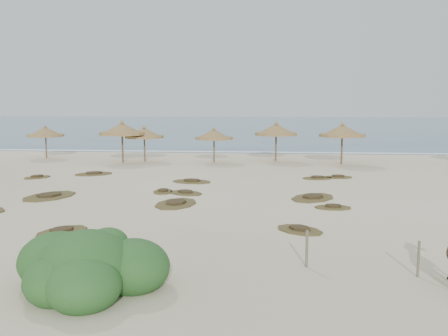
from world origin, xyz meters
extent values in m
plane|color=beige|center=(0.00, 0.00, 0.00)|extent=(160.00, 160.00, 0.00)
cube|color=navy|center=(0.00, 75.00, 0.00)|extent=(200.00, 100.00, 0.01)
cube|color=white|center=(0.00, 26.00, 0.00)|extent=(70.00, 0.60, 0.01)
cylinder|color=brown|center=(-15.23, 19.77, 0.99)|extent=(0.11, 0.11, 1.97)
cylinder|color=#9A7246|center=(-15.23, 19.77, 1.81)|extent=(3.29, 3.29, 0.17)
cone|color=#9A7246|center=(-15.23, 19.77, 2.12)|extent=(3.18, 3.18, 0.71)
cone|color=#9A7246|center=(-15.23, 19.77, 2.54)|extent=(0.34, 0.34, 0.21)
cylinder|color=brown|center=(-8.44, 17.68, 1.16)|extent=(0.13, 0.13, 2.33)
cylinder|color=#9A7246|center=(-8.44, 17.68, 2.13)|extent=(4.08, 4.08, 0.20)
cone|color=#9A7246|center=(-8.44, 17.68, 2.49)|extent=(3.95, 3.95, 0.83)
cone|color=#9A7246|center=(-8.44, 17.68, 2.99)|extent=(0.40, 0.40, 0.24)
cylinder|color=brown|center=(-7.00, 18.51, 1.01)|extent=(0.12, 0.12, 2.02)
cylinder|color=#9A7246|center=(-7.00, 18.51, 1.84)|extent=(3.14, 3.14, 0.17)
cone|color=#9A7246|center=(-7.00, 18.51, 2.16)|extent=(3.04, 3.04, 0.72)
cone|color=#9A7246|center=(-7.00, 18.51, 2.59)|extent=(0.35, 0.35, 0.21)
cylinder|color=brown|center=(-1.77, 18.41, 0.97)|extent=(0.11, 0.11, 1.95)
cylinder|color=#9A7246|center=(-1.77, 18.41, 1.78)|extent=(3.33, 3.33, 0.17)
cone|color=#9A7246|center=(-1.77, 18.41, 2.09)|extent=(3.22, 3.22, 0.70)
cone|color=#9A7246|center=(-1.77, 18.41, 2.50)|extent=(0.33, 0.33, 0.20)
cylinder|color=brown|center=(2.77, 19.53, 1.12)|extent=(0.13, 0.13, 2.24)
cylinder|color=#9A7246|center=(2.77, 19.53, 2.05)|extent=(4.21, 4.21, 0.19)
cone|color=#9A7246|center=(2.77, 19.53, 2.40)|extent=(4.07, 4.07, 0.80)
cone|color=#9A7246|center=(2.77, 19.53, 2.88)|extent=(0.38, 0.38, 0.23)
cylinder|color=brown|center=(7.41, 18.02, 1.14)|extent=(0.13, 0.13, 2.27)
cylinder|color=#9A7246|center=(7.41, 18.02, 2.08)|extent=(4.01, 4.01, 0.19)
cone|color=#9A7246|center=(7.41, 18.02, 2.43)|extent=(3.88, 3.88, 0.81)
cone|color=#9A7246|center=(7.41, 18.02, 2.92)|extent=(0.39, 0.39, 0.24)
cylinder|color=#6A624F|center=(3.35, -4.63, 0.52)|extent=(0.08, 0.08, 1.03)
cylinder|color=#6A624F|center=(6.14, -5.15, 0.48)|extent=(0.08, 0.08, 0.95)
ellipsoid|color=#2F632A|center=(-1.96, -6.85, 0.62)|extent=(2.26, 2.26, 1.69)
ellipsoid|color=#2F632A|center=(-0.94, -6.51, 0.51)|extent=(1.81, 1.81, 1.36)
ellipsoid|color=#2F632A|center=(-2.87, -6.40, 0.56)|extent=(1.92, 1.92, 1.44)
ellipsoid|color=#2F632A|center=(-1.74, -7.64, 0.45)|extent=(1.69, 1.69, 1.27)
ellipsoid|color=#2F632A|center=(-2.41, -7.42, 0.43)|extent=(1.58, 1.58, 1.19)
ellipsoid|color=#2F632A|center=(-1.28, -5.84, 0.40)|extent=(1.36, 1.36, 1.02)
ellipsoid|color=#2F632A|center=(-1.62, -6.29, 1.02)|extent=(1.02, 1.02, 0.76)
ellipsoid|color=#2F632A|center=(-2.30, -6.74, 1.07)|extent=(0.90, 0.90, 0.68)
camera|label=1|loc=(2.32, -17.86, 4.48)|focal=40.00mm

